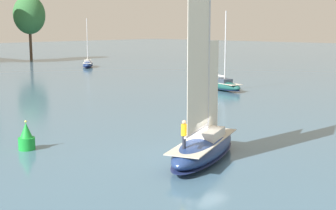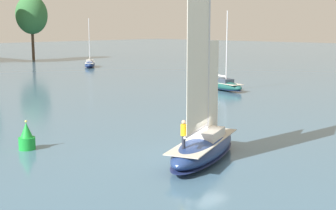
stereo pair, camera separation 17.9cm
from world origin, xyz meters
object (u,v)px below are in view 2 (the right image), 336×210
(tree_shore_center, at_px, (32,15))
(sailboat_moored_mid_channel, at_px, (223,85))
(sailboat_main, at_px, (204,144))
(sailboat_moored_near_marina, at_px, (90,64))
(channel_buoy, at_px, (27,138))

(tree_shore_center, height_order, sailboat_moored_mid_channel, tree_shore_center)
(sailboat_main, xyz_separation_m, sailboat_moored_near_marina, (35.99, 58.31, -0.32))
(tree_shore_center, height_order, channel_buoy, tree_shore_center)
(tree_shore_center, distance_m, sailboat_moored_near_marina, 27.48)
(sailboat_main, relative_size, sailboat_moored_near_marina, 1.26)
(sailboat_moored_near_marina, bearing_deg, sailboat_main, -121.68)
(tree_shore_center, distance_m, sailboat_moored_mid_channel, 67.47)
(sailboat_moored_near_marina, bearing_deg, sailboat_moored_mid_channel, -103.23)
(channel_buoy, bearing_deg, sailboat_main, -58.66)
(sailboat_main, distance_m, sailboat_moored_mid_channel, 32.13)
(sailboat_moored_near_marina, xyz_separation_m, sailboat_moored_mid_channel, (-9.45, -40.20, 0.02))
(sailboat_main, height_order, sailboat_moored_mid_channel, sailboat_main)
(tree_shore_center, xyz_separation_m, sailboat_moored_near_marina, (-2.58, -25.41, -10.11))
(tree_shore_center, distance_m, sailboat_main, 92.70)
(tree_shore_center, relative_size, sailboat_moored_near_marina, 1.59)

